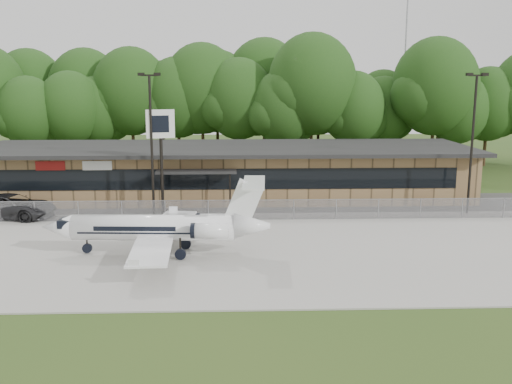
{
  "coord_description": "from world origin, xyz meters",
  "views": [
    {
      "loc": [
        1.01,
        -23.91,
        9.72
      ],
      "look_at": [
        2.24,
        12.0,
        2.65
      ],
      "focal_mm": 40.0,
      "sensor_mm": 36.0,
      "label": 1
    }
  ],
  "objects_px": {
    "terminal": "(225,171)",
    "suv": "(12,207)",
    "pole_sign": "(161,135)",
    "business_jet": "(162,229)"
  },
  "relations": [
    {
      "from": "terminal",
      "to": "suv",
      "type": "height_order",
      "value": "terminal"
    },
    {
      "from": "pole_sign",
      "to": "suv",
      "type": "bearing_deg",
      "value": 169.25
    },
    {
      "from": "terminal",
      "to": "pole_sign",
      "type": "relative_size",
      "value": 5.34
    },
    {
      "from": "suv",
      "to": "pole_sign",
      "type": "relative_size",
      "value": 0.81
    },
    {
      "from": "suv",
      "to": "pole_sign",
      "type": "xyz_separation_m",
      "value": [
        10.67,
        0.49,
        5.01
      ]
    },
    {
      "from": "terminal",
      "to": "business_jet",
      "type": "bearing_deg",
      "value": -100.72
    },
    {
      "from": "suv",
      "to": "pole_sign",
      "type": "distance_m",
      "value": 11.8
    },
    {
      "from": "business_jet",
      "to": "terminal",
      "type": "bearing_deg",
      "value": 82.38
    },
    {
      "from": "terminal",
      "to": "pole_sign",
      "type": "bearing_deg",
      "value": -121.49
    },
    {
      "from": "suv",
      "to": "terminal",
      "type": "bearing_deg",
      "value": -51.88
    }
  ]
}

